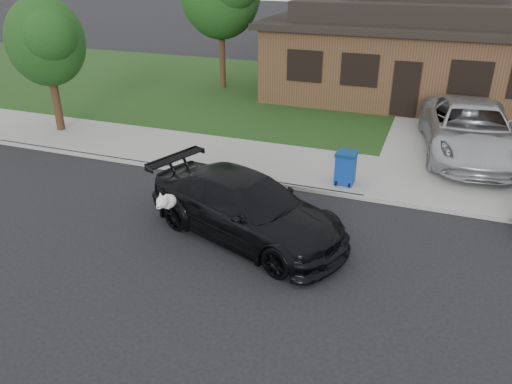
% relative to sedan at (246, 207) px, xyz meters
% --- Properties ---
extents(ground, '(120.00, 120.00, 0.00)m').
position_rel_sedan_xyz_m(ground, '(-1.50, -0.71, -0.72)').
color(ground, black).
rests_on(ground, ground).
extents(sidewalk, '(60.00, 3.00, 0.12)m').
position_rel_sedan_xyz_m(sidewalk, '(-1.50, 4.29, -0.66)').
color(sidewalk, gray).
rests_on(sidewalk, ground).
extents(curb, '(60.00, 0.12, 0.12)m').
position_rel_sedan_xyz_m(curb, '(-1.50, 2.79, -0.66)').
color(curb, gray).
rests_on(curb, ground).
extents(lawn, '(60.00, 13.00, 0.13)m').
position_rel_sedan_xyz_m(lawn, '(-1.50, 12.29, -0.66)').
color(lawn, '#193814').
rests_on(lawn, ground).
extents(driveway, '(4.50, 13.00, 0.14)m').
position_rel_sedan_xyz_m(driveway, '(4.50, 9.29, -0.65)').
color(driveway, gray).
rests_on(driveway, ground).
extents(sedan, '(5.38, 3.59, 1.45)m').
position_rel_sedan_xyz_m(sedan, '(0.00, 0.00, 0.00)').
color(sedan, black).
rests_on(sedan, ground).
extents(minivan, '(3.40, 6.10, 1.61)m').
position_rel_sedan_xyz_m(minivan, '(4.81, 6.92, 0.22)').
color(minivan, '#B2B5BA').
rests_on(minivan, driveway).
extents(recycling_bin, '(0.57, 0.60, 0.92)m').
position_rel_sedan_xyz_m(recycling_bin, '(1.61, 3.42, -0.14)').
color(recycling_bin, '#0D3696').
rests_on(recycling_bin, sidewalk).
extents(house, '(12.60, 8.60, 4.65)m').
position_rel_sedan_xyz_m(house, '(2.50, 14.29, 1.41)').
color(house, '#422B1C').
rests_on(house, ground).
extents(tree_2, '(2.73, 2.60, 4.59)m').
position_rel_sedan_xyz_m(tree_2, '(-8.88, 4.40, 2.54)').
color(tree_2, '#332114').
rests_on(tree_2, ground).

